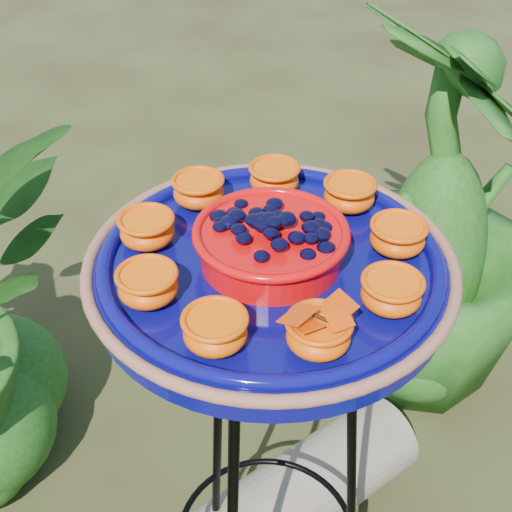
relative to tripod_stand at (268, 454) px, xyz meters
The scene contains 4 objects.
tripod_stand is the anchor object (origin of this frame).
feeder_dish 0.42m from the tripod_stand, 87.82° to the right, with size 0.63×0.63×0.11m.
driftwood_log 0.55m from the tripod_stand, 55.60° to the left, with size 0.20×0.20×0.61m, color gray.
shrub_back_right 0.91m from the tripod_stand, 44.31° to the left, with size 0.61×0.61×1.09m, color #194412.
Camera 1 is at (-0.10, -0.72, 1.61)m, focal length 50.00 mm.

